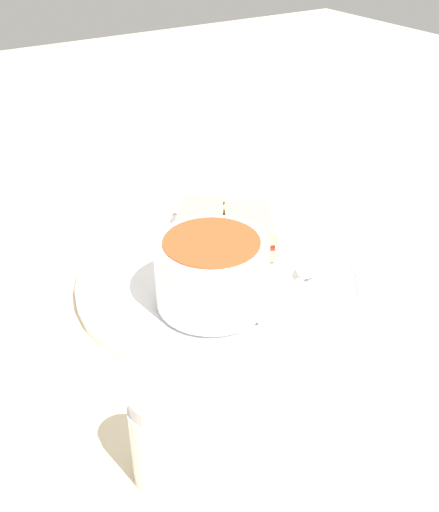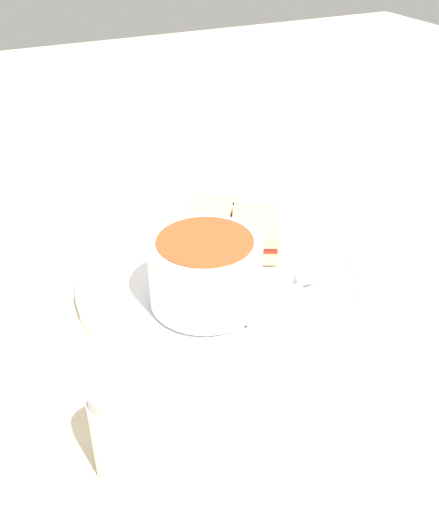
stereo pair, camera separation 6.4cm
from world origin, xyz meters
name	(u,v)px [view 2 (the right image)]	position (x,y,z in m)	size (l,w,h in m)	color
ground_plane	(219,284)	(0.00, 0.00, 0.00)	(2.40, 2.40, 0.00)	beige
plate	(219,277)	(0.00, 0.00, 0.01)	(0.31, 0.31, 0.02)	white
soup_bowl	(205,271)	(0.04, 0.04, 0.05)	(0.11, 0.11, 0.07)	white
spoon	(303,280)	(-0.07, 0.06, 0.02)	(0.12, 0.06, 0.01)	silver
sandwich_half_near	(255,233)	(-0.06, -0.03, 0.03)	(0.09, 0.10, 0.03)	#DBBC7F
sandwich_half_far	(208,223)	(-0.02, -0.08, 0.03)	(0.09, 0.10, 0.03)	#DBBC7F
salt_shaker	(118,431)	(0.17, 0.19, 0.04)	(0.04, 0.04, 0.08)	silver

